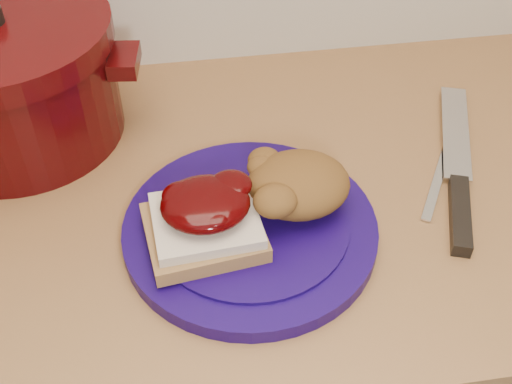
{
  "coord_description": "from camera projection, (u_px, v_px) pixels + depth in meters",
  "views": [
    {
      "loc": [
        -0.1,
        0.92,
        1.46
      ],
      "look_at": [
        -0.02,
        1.44,
        0.95
      ],
      "focal_mm": 45.0,
      "sensor_mm": 36.0,
      "label": 1
    }
  ],
  "objects": [
    {
      "name": "plate",
      "position": [
        250.0,
        230.0,
        0.74
      ],
      "size": [
        0.3,
        0.3,
        0.02
      ],
      "primitive_type": "cylinder",
      "rotation": [
        0.0,
        0.0,
        0.02
      ],
      "color": "#14054A",
      "rests_on": "wood_countertop"
    },
    {
      "name": "butter_knife",
      "position": [
        438.0,
        179.0,
        0.81
      ],
      "size": [
        0.09,
        0.14,
        0.0
      ],
      "primitive_type": "cube",
      "rotation": [
        0.0,
        0.0,
        1.03
      ],
      "color": "silver",
      "rests_on": "wood_countertop"
    },
    {
      "name": "pepper_grinder",
      "position": [
        4.0,
        77.0,
        0.87
      ],
      "size": [
        0.05,
        0.05,
        0.12
      ],
      "rotation": [
        0.0,
        0.0,
        0.03
      ],
      "color": "black",
      "rests_on": "wood_countertop"
    },
    {
      "name": "base_cabinet",
      "position": [
        263.0,
        377.0,
        1.14
      ],
      "size": [
        4.0,
        0.6,
        0.86
      ],
      "primitive_type": "cube",
      "color": "beige",
      "rests_on": "floor"
    },
    {
      "name": "dutch_oven",
      "position": [
        9.0,
        79.0,
        0.83
      ],
      "size": [
        0.35,
        0.32,
        0.18
      ],
      "rotation": [
        0.0,
        0.0,
        -0.13
      ],
      "color": "#370506",
      "rests_on": "wood_countertop"
    },
    {
      "name": "chef_knife",
      "position": [
        459.0,
        190.0,
        0.79
      ],
      "size": [
        0.13,
        0.31,
        0.02
      ],
      "rotation": [
        0.0,
        0.0,
        1.23
      ],
      "color": "black",
      "rests_on": "wood_countertop"
    },
    {
      "name": "sandwich",
      "position": [
        205.0,
        219.0,
        0.7
      ],
      "size": [
        0.14,
        0.12,
        0.06
      ],
      "rotation": [
        0.0,
        0.0,
        0.02
      ],
      "color": "olive",
      "rests_on": "plate"
    },
    {
      "name": "stuffing_mound",
      "position": [
        298.0,
        184.0,
        0.73
      ],
      "size": [
        0.12,
        0.11,
        0.06
      ],
      "primitive_type": "ellipsoid",
      "rotation": [
        0.0,
        0.0,
        0.02
      ],
      "color": "brown",
      "rests_on": "plate"
    }
  ]
}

